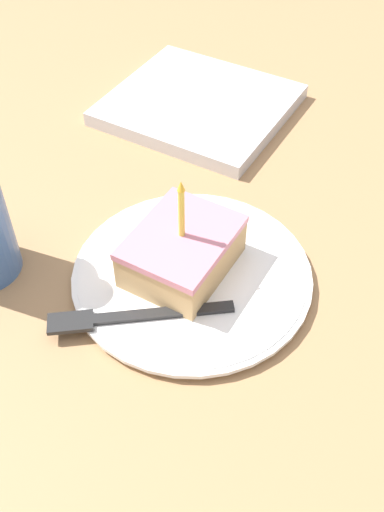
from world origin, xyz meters
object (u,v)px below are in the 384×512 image
Objects in this scene: cake_slice at (182,251)px; marble_board at (199,105)px; fork at (128,317)px; plate at (192,275)px.

marble_board is (0.14, -0.29, -0.03)m from cake_slice.
fork is 0.65× the size of marble_board.
plate is 1.61× the size of fork.
marble_board is at bearing -70.77° from fork.
marble_board reaches higher than fork.
marble_board is at bearing -61.76° from plate.
cake_slice is 0.09m from fork.
fork is at bearing 82.21° from cake_slice.
cake_slice is at bearing -3.77° from plate.
marble_board reaches higher than plate.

